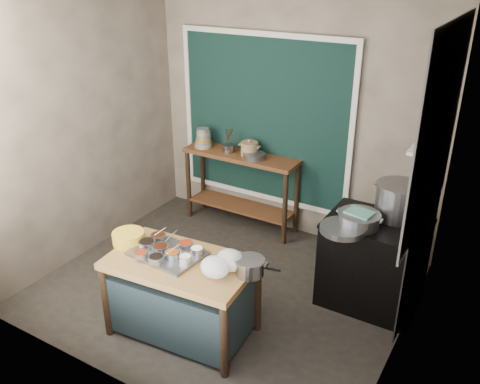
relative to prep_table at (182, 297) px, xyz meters
The scene contains 30 objects.
floor 0.84m from the prep_table, 93.81° to the left, with size 3.50×3.00×0.02m, color #2A2620.
back_wall 2.48m from the prep_table, 91.27° to the left, with size 3.50×0.02×2.80m, color gray.
left_wall 2.21m from the prep_table, 157.49° to the left, with size 0.02×3.00×2.80m, color gray.
right_wall 2.13m from the prep_table, 23.68° to the left, with size 0.02×3.00×2.80m, color gray.
curtain_panel 2.46m from the prep_table, 100.21° to the left, with size 2.10×0.02×1.90m, color black.
curtain_frame 2.45m from the prep_table, 100.26° to the left, with size 2.22×0.03×2.02m, color beige, non-canonical shape.
tile_panel 2.59m from the prep_table, 37.65° to the left, with size 0.02×1.70×1.70m, color #B2B2AA.
soot_patch 2.22m from the prep_table, 39.64° to the left, with size 0.01×1.30×1.30m, color black.
wall_shelf 2.56m from the prep_table, 45.36° to the left, with size 0.22×0.70×0.03m, color beige.
prep_table is the anchor object (origin of this frame).
back_counter 2.12m from the prep_table, 106.47° to the left, with size 1.45×0.40×0.95m, color #512917.
stove_block 1.84m from the prep_table, 45.00° to the left, with size 0.90×0.68×0.85m, color black.
stove_top 1.90m from the prep_table, 45.00° to the left, with size 0.92×0.69×0.03m, color black.
condiment_tray 0.42m from the prep_table, behind, with size 0.61×0.43×0.03m, color gray.
condiment_bowls 0.46m from the prep_table, behind, with size 0.57×0.44×0.06m.
yellow_basin 0.72m from the prep_table, behind, with size 0.29×0.29×0.11m, color gold.
saucepan 0.76m from the prep_table, 12.17° to the left, with size 0.26×0.26×0.14m, color gray, non-canonical shape.
plastic_bag_a 0.61m from the prep_table, ahead, with size 0.24×0.21×0.18m, color white.
plastic_bag_b 0.65m from the prep_table, 13.29° to the left, with size 0.24×0.21×0.18m, color white.
bowl_stack 2.39m from the prep_table, 119.32° to the left, with size 0.21×0.21×0.24m.
utensil_cup 2.24m from the prep_table, 110.77° to the left, with size 0.15×0.15×0.09m, color gray.
ceramic_crock 2.19m from the prep_table, 103.47° to the left, with size 0.22×0.22×0.15m, color #9C7E55, non-canonical shape.
wide_bowl 2.10m from the prep_table, 101.08° to the left, with size 0.26×0.26×0.07m, color gray.
stock_pot 2.15m from the prep_table, 46.37° to the left, with size 0.43×0.43×0.34m, color gray, non-canonical shape.
pot_lid 2.22m from the prep_table, 39.60° to the left, with size 0.44×0.44×0.02m, color gray.
steamer 1.73m from the prep_table, 44.23° to the left, with size 0.39×0.39×0.13m, color gray, non-canonical shape.
green_cloth 1.75m from the prep_table, 44.23° to the left, with size 0.23×0.18×0.02m, color #47836F.
shallow_pan 1.54m from the prep_table, 41.81° to the left, with size 0.40×0.40×0.05m, color gray.
shelf_bowl_stack 2.59m from the prep_table, 45.20° to the left, with size 0.13×0.13×0.11m.
shelf_bowl_green 2.74m from the prep_table, 49.34° to the left, with size 0.15×0.15×0.05m, color gray.
Camera 1 is at (2.36, -3.64, 3.09)m, focal length 38.00 mm.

